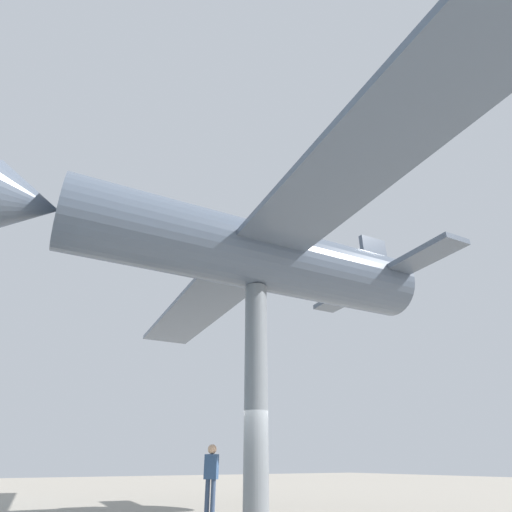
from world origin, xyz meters
The scene contains 3 objects.
support_pylon_central centered at (0.00, 0.00, 2.96)m, with size 0.62×0.62×5.91m.
suspended_airplane centered at (0.03, 0.32, 6.95)m, with size 21.11×12.90×2.88m.
visitor_person centered at (3.24, -0.36, 1.08)m, with size 0.44×0.44×1.84m.
Camera 1 is at (-9.25, 5.59, 1.34)m, focal length 28.00 mm.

